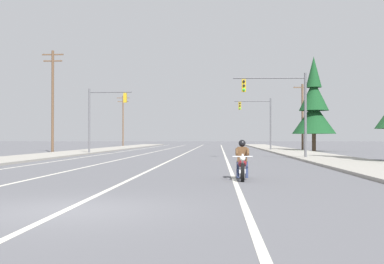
# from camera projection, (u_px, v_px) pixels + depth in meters

# --- Properties ---
(ground_plane) EXTENTS (400.00, 400.00, 0.00)m
(ground_plane) POSITION_uv_depth(u_px,v_px,m) (68.00, 210.00, 10.24)
(ground_plane) COLOR #5B5B60
(lane_stripe_center) EXTENTS (0.16, 100.00, 0.01)m
(lane_stripe_center) POSITION_uv_depth(u_px,v_px,m) (190.00, 151.00, 55.18)
(lane_stripe_center) COLOR beige
(lane_stripe_center) RESTS_ON ground
(lane_stripe_left) EXTENTS (0.16, 100.00, 0.01)m
(lane_stripe_left) POSITION_uv_depth(u_px,v_px,m) (158.00, 151.00, 55.38)
(lane_stripe_left) COLOR beige
(lane_stripe_left) RESTS_ON ground
(lane_stripe_right) EXTENTS (0.16, 100.00, 0.01)m
(lane_stripe_right) POSITION_uv_depth(u_px,v_px,m) (223.00, 151.00, 54.97)
(lane_stripe_right) COLOR beige
(lane_stripe_right) RESTS_ON ground
(lane_stripe_far_left) EXTENTS (0.16, 100.00, 0.01)m
(lane_stripe_far_left) POSITION_uv_depth(u_px,v_px,m) (126.00, 151.00, 55.57)
(lane_stripe_far_left) COLOR beige
(lane_stripe_far_left) RESTS_ON ground
(sidewalk_kerb_right) EXTENTS (4.40, 110.00, 0.14)m
(sidewalk_kerb_right) POSITION_uv_depth(u_px,v_px,m) (293.00, 152.00, 49.60)
(sidewalk_kerb_right) COLOR #9E998E
(sidewalk_kerb_right) RESTS_ON ground
(sidewalk_kerb_left) EXTENTS (4.40, 110.00, 0.14)m
(sidewalk_kerb_left) POSITION_uv_depth(u_px,v_px,m) (84.00, 152.00, 50.77)
(sidewalk_kerb_left) COLOR #9E998E
(sidewalk_kerb_left) RESTS_ON ground
(motorcycle_with_rider) EXTENTS (0.70, 2.19, 1.46)m
(motorcycle_with_rider) POSITION_uv_depth(u_px,v_px,m) (242.00, 164.00, 17.69)
(motorcycle_with_rider) COLOR black
(motorcycle_with_rider) RESTS_ON ground
(traffic_signal_near_right) EXTENTS (5.29, 0.41, 6.20)m
(traffic_signal_near_right) POSITION_uv_depth(u_px,v_px,m) (284.00, 102.00, 34.82)
(traffic_signal_near_right) COLOR #56565B
(traffic_signal_near_right) RESTS_ON ground
(traffic_signal_near_left) EXTENTS (4.17, 0.37, 6.20)m
(traffic_signal_near_left) POSITION_uv_depth(u_px,v_px,m) (101.00, 111.00, 45.84)
(traffic_signal_near_left) COLOR #56565B
(traffic_signal_near_left) RESTS_ON ground
(traffic_signal_mid_right) EXTENTS (4.38, 0.59, 6.20)m
(traffic_signal_mid_right) POSITION_uv_depth(u_px,v_px,m) (260.00, 116.00, 57.07)
(traffic_signal_mid_right) COLOR #56565B
(traffic_signal_mid_right) RESTS_ON ground
(utility_pole_left_near) EXTENTS (2.19, 0.26, 10.34)m
(utility_pole_left_near) POSITION_uv_depth(u_px,v_px,m) (53.00, 98.00, 48.83)
(utility_pole_left_near) COLOR brown
(utility_pole_left_near) RESTS_ON ground
(utility_pole_right_far) EXTENTS (2.14, 0.26, 8.01)m
(utility_pole_right_far) POSITION_uv_depth(u_px,v_px,m) (303.00, 116.00, 58.29)
(utility_pole_right_far) COLOR brown
(utility_pole_right_far) RESTS_ON ground
(utility_pole_left_far) EXTENTS (2.27, 0.26, 9.05)m
(utility_pole_left_far) POSITION_uv_depth(u_px,v_px,m) (123.00, 119.00, 86.29)
(utility_pole_left_far) COLOR brown
(utility_pole_left_far) RESTS_ON ground
(conifer_tree_right_verge_far) EXTENTS (4.86, 4.86, 10.70)m
(conifer_tree_right_verge_far) POSITION_uv_depth(u_px,v_px,m) (314.00, 108.00, 54.49)
(conifer_tree_right_verge_far) COLOR #4C3828
(conifer_tree_right_verge_far) RESTS_ON ground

